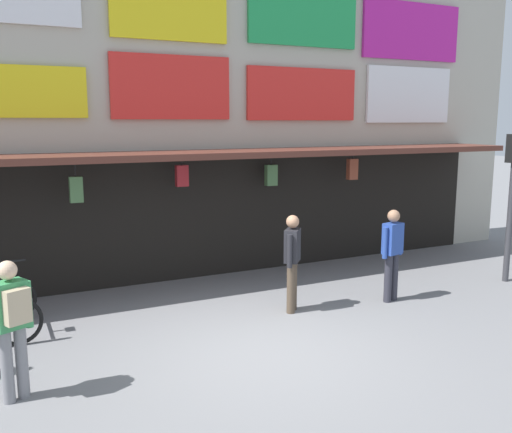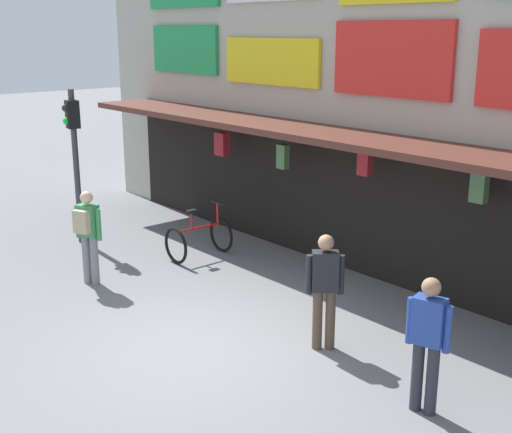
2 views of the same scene
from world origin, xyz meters
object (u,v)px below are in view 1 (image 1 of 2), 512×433
Objects in this scene: bicycle_parked at (15,308)px; pedestrian_in_blue at (292,258)px; pedestrian_in_purple at (12,320)px; pedestrian_in_yellow at (392,250)px.

pedestrian_in_blue reaches higher than bicycle_parked.
pedestrian_in_purple is 4.61m from pedestrian_in_blue.
pedestrian_in_purple reaches higher than bicycle_parked.
bicycle_parked is at bearing 168.27° from pedestrian_in_yellow.
pedestrian_in_blue is at bearing -13.02° from bicycle_parked.
bicycle_parked is at bearing 87.49° from pedestrian_in_purple.
pedestrian_in_blue is (4.42, 1.30, -0.04)m from pedestrian_in_purple.
pedestrian_in_purple is 1.00× the size of pedestrian_in_blue.
pedestrian_in_yellow and pedestrian_in_purple have the same top height.
pedestrian_in_blue is at bearing 16.39° from pedestrian_in_purple.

